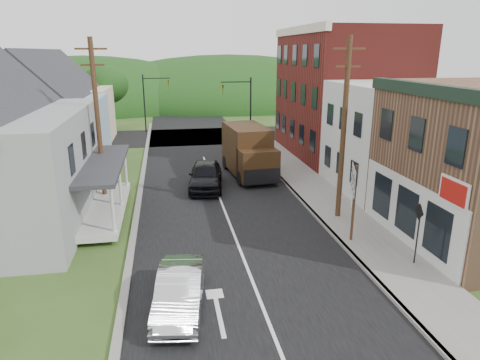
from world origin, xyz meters
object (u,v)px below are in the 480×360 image
delivery_van (249,151)px  route_sign_cluster (354,192)px  silver_sedan (180,291)px  dark_sedan (206,175)px  warning_sign (418,225)px

delivery_van → route_sign_cluster: bearing=-82.9°
silver_sedan → dark_sedan: dark_sedan is taller
dark_sedan → delivery_van: (3.18, 2.37, 0.87)m
dark_sedan → route_sign_cluster: size_ratio=1.43×
dark_sedan → delivery_van: size_ratio=0.79×
route_sign_cluster → warning_sign: 3.06m
route_sign_cluster → delivery_van: bearing=122.0°
dark_sedan → delivery_van: 4.06m
dark_sedan → route_sign_cluster: 10.76m
silver_sedan → route_sign_cluster: 8.85m
delivery_van → warning_sign: delivery_van is taller
route_sign_cluster → dark_sedan: bearing=141.8°
silver_sedan → dark_sedan: 13.17m
dark_sedan → warning_sign: size_ratio=1.94×
delivery_van → silver_sedan: bearing=-113.9°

